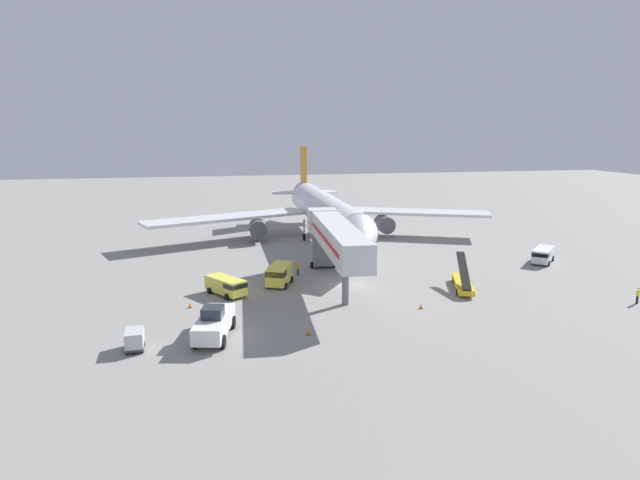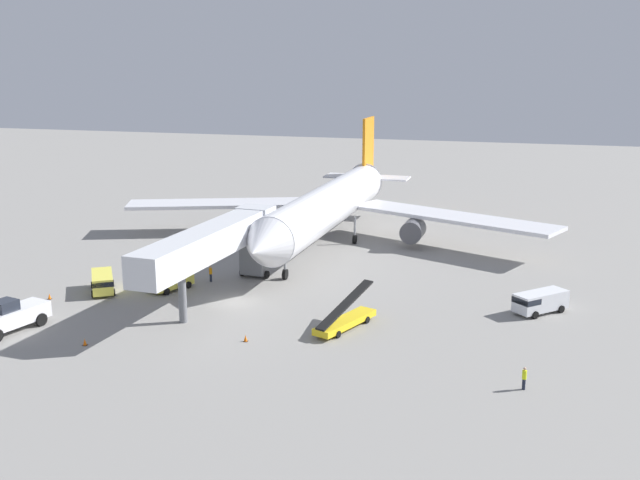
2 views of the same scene
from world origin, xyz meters
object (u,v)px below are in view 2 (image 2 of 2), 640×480
(jet_bridge, at_px, (216,242))
(pushback_tug, at_px, (9,317))
(service_van_near_center, at_px, (169,277))
(ground_crew_worker_foreground, at_px, (211,273))
(service_van_far_center, at_px, (539,301))
(airplane_at_gate, at_px, (331,205))
(safety_cone_bravo, at_px, (246,338))
(service_van_outer_left, at_px, (102,282))
(belt_loader_truck, at_px, (345,320))
(ground_crew_worker_midground, at_px, (524,378))
(safety_cone_charlie, at_px, (85,342))
(safety_cone_alpha, at_px, (49,296))

(jet_bridge, relative_size, pushback_tug, 3.23)
(service_van_near_center, distance_m, ground_crew_worker_foreground, 4.63)
(service_van_far_center, bearing_deg, airplane_at_gate, 141.20)
(ground_crew_worker_foreground, bearing_deg, safety_cone_bravo, -56.36)
(airplane_at_gate, distance_m, service_van_outer_left, 30.36)
(jet_bridge, bearing_deg, belt_loader_truck, -16.79)
(ground_crew_worker_midground, bearing_deg, safety_cone_bravo, 172.17)
(service_van_outer_left, relative_size, safety_cone_charlie, 9.48)
(ground_crew_worker_midground, relative_size, safety_cone_bravo, 3.02)
(ground_crew_worker_midground, distance_m, safety_cone_alpha, 44.20)
(service_van_outer_left, bearing_deg, service_van_far_center, 7.86)
(ground_crew_worker_foreground, bearing_deg, safety_cone_alpha, -142.00)
(pushback_tug, xyz_separation_m, safety_cone_bravo, (19.65, 3.41, -1.02))
(safety_cone_charlie, bearing_deg, airplane_at_gate, 75.93)
(ground_crew_worker_midground, bearing_deg, jet_bridge, 156.59)
(safety_cone_bravo, distance_m, safety_cone_charlie, 12.67)
(service_van_outer_left, height_order, service_van_near_center, service_van_near_center)
(pushback_tug, bearing_deg, ground_crew_worker_midground, 0.60)
(service_van_outer_left, distance_m, safety_cone_charlie, 14.10)
(safety_cone_alpha, distance_m, safety_cone_charlie, 13.59)
(belt_loader_truck, xyz_separation_m, service_van_far_center, (15.61, 8.70, 0.33))
(belt_loader_truck, xyz_separation_m, service_van_outer_left, (-25.13, 3.08, 0.29))
(pushback_tug, relative_size, ground_crew_worker_midground, 4.37)
(service_van_outer_left, height_order, ground_crew_worker_foreground, service_van_outer_left)
(jet_bridge, height_order, service_van_near_center, jet_bridge)
(service_van_near_center, relative_size, ground_crew_worker_foreground, 2.90)
(service_van_near_center, bearing_deg, service_van_far_center, 5.10)
(service_van_near_center, bearing_deg, jet_bridge, -14.74)
(belt_loader_truck, xyz_separation_m, safety_cone_charlie, (-18.83, -9.51, -0.51))
(ground_crew_worker_foreground, xyz_separation_m, safety_cone_charlie, (-2.28, -18.81, -0.63))
(service_van_near_center, xyz_separation_m, service_van_far_center, (34.89, 3.11, -0.18))
(jet_bridge, distance_m, safety_cone_bravo, 12.43)
(ground_crew_worker_foreground, bearing_deg, service_van_near_center, -126.39)
(belt_loader_truck, distance_m, safety_cone_charlie, 21.10)
(service_van_far_center, bearing_deg, pushback_tug, -157.75)
(pushback_tug, distance_m, safety_cone_alpha, 8.65)
(safety_cone_alpha, bearing_deg, service_van_outer_left, 42.37)
(ground_crew_worker_midground, height_order, safety_cone_alpha, ground_crew_worker_midground)
(service_van_near_center, height_order, safety_cone_bravo, service_van_near_center)
(service_van_near_center, height_order, safety_cone_alpha, service_van_near_center)
(airplane_at_gate, relative_size, pushback_tug, 7.78)
(pushback_tug, bearing_deg, safety_cone_alpha, 104.86)
(service_van_near_center, bearing_deg, belt_loader_truck, -16.17)
(safety_cone_alpha, distance_m, safety_cone_bravo, 22.39)
(jet_bridge, relative_size, service_van_near_center, 4.67)
(belt_loader_truck, xyz_separation_m, ground_crew_worker_midground, (14.71, -8.12, 0.08))
(jet_bridge, distance_m, safety_cone_charlie, 15.54)
(ground_crew_worker_foreground, xyz_separation_m, safety_cone_bravo, (9.62, -14.45, -0.63))
(safety_cone_charlie, bearing_deg, ground_crew_worker_midground, 2.36)
(airplane_at_gate, height_order, ground_crew_worker_midground, airplane_at_gate)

